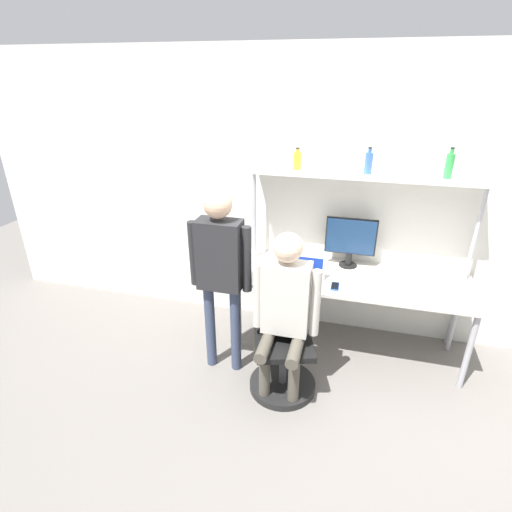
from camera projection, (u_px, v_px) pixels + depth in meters
name	position (u px, v px, depth m)	size (l,w,h in m)	color
ground_plane	(342.00, 373.00, 3.59)	(12.00, 12.00, 0.00)	slate
wall_back	(360.00, 203.00, 3.72)	(8.00, 0.06, 2.70)	silver
desk	(351.00, 284.00, 3.64)	(2.09, 0.75, 0.77)	beige
shelf_unit	(361.00, 195.00, 3.49)	(1.99, 0.31, 1.66)	white
monitor	(350.00, 239.00, 3.72)	(0.47, 0.17, 0.48)	black
laptop	(306.00, 274.00, 3.54)	(0.33, 0.21, 0.21)	silver
cell_phone	(335.00, 286.00, 3.45)	(0.07, 0.15, 0.01)	#264C8C
office_chair	(283.00, 357.00, 3.34)	(0.58, 0.58, 0.94)	black
person_seated	(285.00, 304.00, 3.07)	(0.53, 0.47, 1.41)	#4C473D
person_standing	(220.00, 262.00, 3.24)	(0.53, 0.22, 1.66)	#38425B
bottle_blue	(369.00, 163.00, 3.37)	(0.07, 0.07, 0.23)	#335999
bottle_green	(449.00, 165.00, 3.22)	(0.07, 0.07, 0.25)	#2D8C3F
bottle_amber	(297.00, 160.00, 3.51)	(0.07, 0.07, 0.19)	gold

